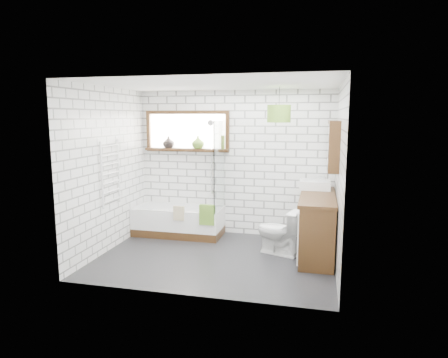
% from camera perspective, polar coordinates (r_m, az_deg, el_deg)
% --- Properties ---
extents(floor, '(3.40, 2.60, 0.01)m').
position_cam_1_polar(floor, '(6.01, -1.17, -11.17)').
color(floor, black).
rests_on(floor, ground).
extents(ceiling, '(3.40, 2.60, 0.01)m').
position_cam_1_polar(ceiling, '(5.66, -1.26, 13.45)').
color(ceiling, white).
rests_on(ceiling, ground).
extents(wall_back, '(3.40, 0.01, 2.50)m').
position_cam_1_polar(wall_back, '(6.96, 1.52, 2.25)').
color(wall_back, white).
rests_on(wall_back, ground).
extents(wall_front, '(3.40, 0.01, 2.50)m').
position_cam_1_polar(wall_front, '(4.47, -5.47, -1.55)').
color(wall_front, white).
rests_on(wall_front, ground).
extents(wall_left, '(0.01, 2.60, 2.50)m').
position_cam_1_polar(wall_left, '(6.35, -16.28, 1.25)').
color(wall_left, white).
rests_on(wall_left, ground).
extents(wall_right, '(0.01, 2.60, 2.50)m').
position_cam_1_polar(wall_right, '(5.52, 16.16, 0.15)').
color(wall_right, white).
rests_on(wall_right, ground).
extents(window, '(1.52, 0.16, 0.68)m').
position_cam_1_polar(window, '(7.10, -5.31, 6.80)').
color(window, black).
rests_on(window, wall_back).
extents(towel_radiator, '(0.06, 0.52, 1.00)m').
position_cam_1_polar(towel_radiator, '(6.33, -15.90, 0.79)').
color(towel_radiator, white).
rests_on(towel_radiator, wall_left).
extents(mirror_cabinet, '(0.16, 1.20, 0.70)m').
position_cam_1_polar(mirror_cabinet, '(6.07, 15.28, 4.75)').
color(mirror_cabinet, black).
rests_on(mirror_cabinet, wall_right).
extents(shower_riser, '(0.02, 0.02, 1.30)m').
position_cam_1_polar(shower_riser, '(7.00, -1.76, 3.11)').
color(shower_riser, silver).
rests_on(shower_riser, wall_back).
extents(bathtub, '(1.53, 0.67, 0.49)m').
position_cam_1_polar(bathtub, '(7.08, -6.50, -5.97)').
color(bathtub, white).
rests_on(bathtub, floor).
extents(shower_screen, '(0.02, 0.72, 1.50)m').
position_cam_1_polar(shower_screen, '(6.67, -0.64, 1.91)').
color(shower_screen, white).
rests_on(shower_screen, bathtub).
extents(towel_green, '(0.25, 0.07, 0.33)m').
position_cam_1_polar(towel_green, '(6.52, -2.46, -5.14)').
color(towel_green, '#568026').
rests_on(towel_green, bathtub).
extents(towel_beige, '(0.19, 0.05, 0.24)m').
position_cam_1_polar(towel_beige, '(6.67, -6.48, -4.88)').
color(towel_beige, tan).
rests_on(towel_beige, bathtub).
extents(vanity, '(0.51, 1.59, 0.91)m').
position_cam_1_polar(vanity, '(6.16, 13.20, -6.39)').
color(vanity, black).
rests_on(vanity, floor).
extents(basin, '(0.47, 0.41, 0.14)m').
position_cam_1_polar(basin, '(6.54, 12.87, -0.79)').
color(basin, white).
rests_on(basin, vanity).
extents(tap, '(0.03, 0.03, 0.15)m').
position_cam_1_polar(tap, '(6.53, 14.29, -0.37)').
color(tap, silver).
rests_on(tap, vanity).
extents(toilet, '(0.61, 0.79, 0.71)m').
position_cam_1_polar(toilet, '(6.10, 7.88, -7.38)').
color(toilet, white).
rests_on(toilet, floor).
extents(vase_olive, '(0.24, 0.24, 0.22)m').
position_cam_1_polar(vase_olive, '(7.02, -3.75, 5.10)').
color(vase_olive, olive).
rests_on(vase_olive, window).
extents(vase_dark, '(0.27, 0.27, 0.21)m').
position_cam_1_polar(vase_dark, '(7.20, -7.94, 5.08)').
color(vase_dark, black).
rests_on(vase_dark, window).
extents(bottle, '(0.09, 0.09, 0.24)m').
position_cam_1_polar(bottle, '(6.90, -0.23, 5.10)').
color(bottle, olive).
rests_on(bottle, window).
extents(pendant, '(0.36, 0.36, 0.26)m').
position_cam_1_polar(pendant, '(6.17, 7.85, 9.23)').
color(pendant, '#568026').
rests_on(pendant, ceiling).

